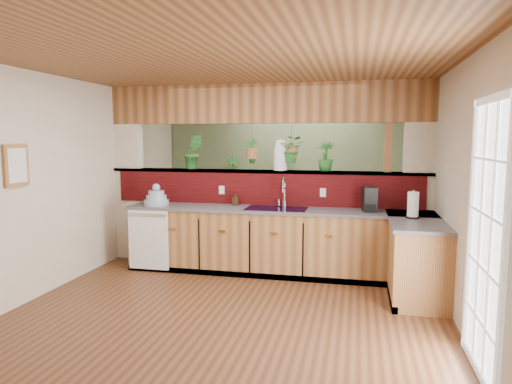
% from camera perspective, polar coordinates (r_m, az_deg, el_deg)
% --- Properties ---
extents(ground, '(4.60, 7.00, 0.01)m').
position_cam_1_polar(ground, '(5.50, -1.95, -12.84)').
color(ground, '#542F1A').
rests_on(ground, ground).
extents(ceiling, '(4.60, 7.00, 0.01)m').
position_cam_1_polar(ceiling, '(5.23, -2.07, 15.07)').
color(ceiling, brown).
rests_on(ceiling, ground).
extents(wall_back, '(4.60, 0.02, 2.60)m').
position_cam_1_polar(wall_back, '(8.63, 3.86, 3.12)').
color(wall_back, beige).
rests_on(wall_back, ground).
extents(wall_front, '(4.60, 0.02, 2.60)m').
position_cam_1_polar(wall_front, '(2.07, -27.55, -9.15)').
color(wall_front, beige).
rests_on(wall_front, ground).
extents(wall_left, '(0.02, 7.00, 2.60)m').
position_cam_1_polar(wall_left, '(6.20, -23.06, 1.19)').
color(wall_left, beige).
rests_on(wall_left, ground).
extents(wall_right, '(0.02, 7.00, 2.60)m').
position_cam_1_polar(wall_right, '(5.14, 23.67, 0.13)').
color(wall_right, beige).
rests_on(wall_right, ground).
extents(pass_through_partition, '(4.60, 0.21, 2.60)m').
position_cam_1_polar(pass_through_partition, '(6.52, 1.23, 1.00)').
color(pass_through_partition, beige).
rests_on(pass_through_partition, ground).
extents(pass_through_ledge, '(4.60, 0.21, 0.04)m').
position_cam_1_polar(pass_through_ledge, '(6.51, 0.98, 2.58)').
color(pass_through_ledge, brown).
rests_on(pass_through_ledge, ground).
extents(header_beam, '(4.60, 0.15, 0.55)m').
position_cam_1_polar(header_beam, '(6.51, 1.00, 10.99)').
color(header_beam, brown).
rests_on(header_beam, ground).
extents(sage_backwall, '(4.55, 0.02, 2.55)m').
position_cam_1_polar(sage_backwall, '(8.61, 3.84, 3.11)').
color(sage_backwall, '#5F744F').
rests_on(sage_backwall, ground).
extents(countertop, '(4.14, 1.52, 0.90)m').
position_cam_1_polar(countertop, '(6.06, 7.86, -6.61)').
color(countertop, brown).
rests_on(countertop, ground).
extents(dishwasher, '(0.58, 0.03, 0.82)m').
position_cam_1_polar(dishwasher, '(6.47, -13.31, -5.81)').
color(dishwasher, white).
rests_on(dishwasher, ground).
extents(navy_sink, '(0.82, 0.50, 0.18)m').
position_cam_1_polar(navy_sink, '(6.16, 2.55, -2.80)').
color(navy_sink, black).
rests_on(navy_sink, countertop).
extents(french_door, '(0.06, 1.02, 2.16)m').
position_cam_1_polar(french_door, '(3.92, 26.69, -5.63)').
color(french_door, white).
rests_on(french_door, ground).
extents(framed_print, '(0.04, 0.35, 0.45)m').
position_cam_1_polar(framed_print, '(5.53, -27.76, 2.95)').
color(framed_print, brown).
rests_on(framed_print, wall_left).
extents(faucet, '(0.18, 0.18, 0.42)m').
position_cam_1_polar(faucet, '(6.27, 3.49, 0.14)').
color(faucet, '#B7B7B2').
rests_on(faucet, countertop).
extents(dish_stack, '(0.35, 0.35, 0.31)m').
position_cam_1_polar(dish_stack, '(6.59, -12.34, -0.80)').
color(dish_stack, '#8E9EB8').
rests_on(dish_stack, countertop).
extents(soap_dispenser, '(0.09, 0.09, 0.19)m').
position_cam_1_polar(soap_dispenser, '(6.44, -2.54, -0.84)').
color(soap_dispenser, '#3A2615').
rests_on(soap_dispenser, countertop).
extents(coffee_maker, '(0.17, 0.28, 0.32)m').
position_cam_1_polar(coffee_maker, '(6.08, 14.00, -0.99)').
color(coffee_maker, black).
rests_on(coffee_maker, countertop).
extents(paper_towel, '(0.16, 0.16, 0.34)m').
position_cam_1_polar(paper_towel, '(5.69, 19.03, -1.60)').
color(paper_towel, black).
rests_on(paper_towel, countertop).
extents(glass_jar, '(0.20, 0.20, 0.43)m').
position_cam_1_polar(glass_jar, '(6.45, 3.08, 4.65)').
color(glass_jar, silver).
rests_on(glass_jar, pass_through_ledge).
extents(ledge_plant_left, '(0.34, 0.31, 0.50)m').
position_cam_1_polar(ledge_plant_left, '(6.79, -7.85, 4.96)').
color(ledge_plant_left, '#20581F').
rests_on(ledge_plant_left, pass_through_ledge).
extents(ledge_plant_right, '(0.27, 0.27, 0.41)m').
position_cam_1_polar(ledge_plant_right, '(6.38, 8.69, 4.43)').
color(ledge_plant_right, '#20581F').
rests_on(ledge_plant_right, pass_through_ledge).
extents(hanging_plant_a, '(0.22, 0.19, 0.50)m').
position_cam_1_polar(hanging_plant_a, '(6.53, -0.52, 6.14)').
color(hanging_plant_a, brown).
rests_on(hanging_plant_a, header_beam).
extents(hanging_plant_b, '(0.34, 0.29, 0.49)m').
position_cam_1_polar(hanging_plant_b, '(6.43, 4.47, 6.73)').
color(hanging_plant_b, brown).
rests_on(hanging_plant_b, header_beam).
extents(shelving_console, '(1.69, 0.99, 1.09)m').
position_cam_1_polar(shelving_console, '(8.54, 0.91, -2.31)').
color(shelving_console, black).
rests_on(shelving_console, ground).
extents(shelf_plant_a, '(0.29, 0.24, 0.47)m').
position_cam_1_polar(shelf_plant_a, '(8.59, -2.85, 2.99)').
color(shelf_plant_a, '#20581F').
rests_on(shelf_plant_a, shelving_console).
extents(shelf_plant_b, '(0.32, 0.32, 0.51)m').
position_cam_1_polar(shelf_plant_b, '(8.39, 3.43, 3.05)').
color(shelf_plant_b, '#20581F').
rests_on(shelf_plant_b, shelving_console).
extents(floor_plant, '(0.75, 0.70, 0.70)m').
position_cam_1_polar(floor_plant, '(7.27, 11.71, -5.25)').
color(floor_plant, '#20581F').
rests_on(floor_plant, ground).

